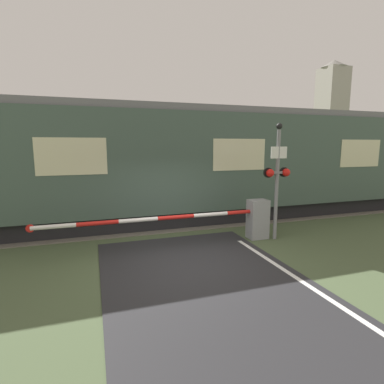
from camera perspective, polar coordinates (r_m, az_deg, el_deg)
ground_plane at (r=7.75m, az=-0.51°, el=-13.02°), size 80.00×80.00×0.00m
track_bed at (r=11.55m, az=-6.81°, el=-5.55°), size 36.00×3.20×0.13m
train at (r=12.04m, az=5.77°, el=5.45°), size 19.94×2.94×4.26m
crossing_barrier at (r=9.30m, az=9.14°, el=-5.09°), size 6.75×0.44×1.22m
signal_post at (r=9.41m, az=15.96°, el=3.21°), size 0.86×0.26×3.54m
distant_building at (r=36.67m, az=24.87°, el=12.92°), size 2.75×2.75×11.80m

